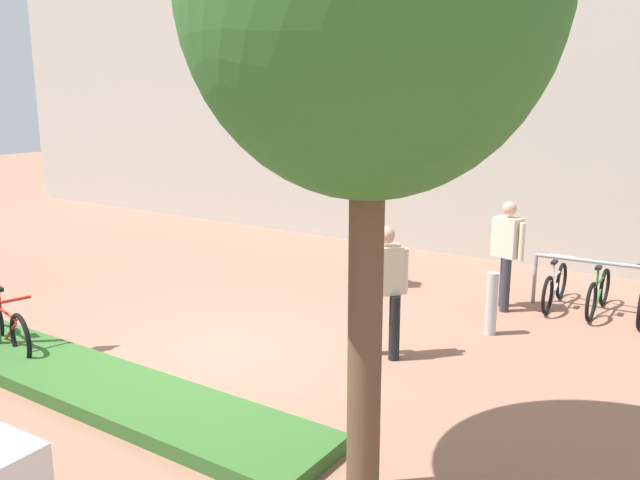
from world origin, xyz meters
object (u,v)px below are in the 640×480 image
object	(u,v)px
bike_rack_cluster	(621,294)
person_shirt_white	(507,248)
bollard_steel	(492,304)
person_suited_navy	(365,231)
person_shirt_blue	(385,284)
bike_at_sign	(7,327)

from	to	relation	value
bike_rack_cluster	person_shirt_white	distance (m)	1.83
bike_rack_cluster	person_shirt_white	bearing A→B (deg)	-158.39
bike_rack_cluster	person_shirt_white	world-z (taller)	person_shirt_white
bollard_steel	person_suited_navy	distance (m)	2.97
person_suited_navy	person_shirt_blue	bearing A→B (deg)	-55.69
person_shirt_blue	person_suited_navy	world-z (taller)	same
bollard_steel	person_suited_navy	world-z (taller)	person_suited_navy
person_shirt_white	person_shirt_blue	distance (m)	2.85
bollard_steel	bike_rack_cluster	bearing A→B (deg)	53.12
bike_rack_cluster	person_suited_navy	distance (m)	4.19
bike_rack_cluster	person_shirt_blue	world-z (taller)	person_shirt_blue
person_shirt_white	person_suited_navy	distance (m)	2.48
bike_at_sign	person_suited_navy	world-z (taller)	person_suited_navy
person_shirt_white	bike_at_sign	bearing A→B (deg)	-131.82
bollard_steel	person_shirt_blue	distance (m)	1.86
bike_at_sign	bike_rack_cluster	distance (m)	8.80
bike_at_sign	person_suited_navy	bearing A→B (deg)	66.18
bike_at_sign	person_suited_navy	distance (m)	5.82
bike_rack_cluster	person_shirt_blue	distance (m)	4.13
person_shirt_white	person_suited_navy	bearing A→B (deg)	-177.91
bollard_steel	person_shirt_white	size ratio (longest dim) A/B	0.52
bike_rack_cluster	bollard_steel	bearing A→B (deg)	-126.88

